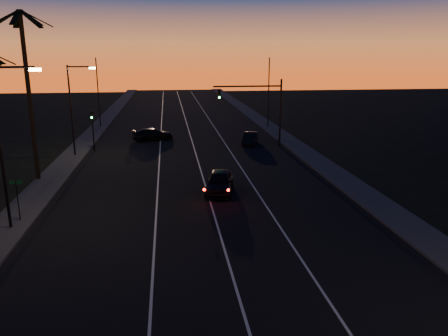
{
  "coord_description": "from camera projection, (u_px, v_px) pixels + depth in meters",
  "views": [
    {
      "loc": [
        -2.11,
        -4.04,
        9.54
      ],
      "look_at": [
        1.36,
        22.74,
        2.42
      ],
      "focal_mm": 35.0,
      "sensor_mm": 36.0,
      "label": 1
    }
  ],
  "objects": [
    {
      "name": "streetlight_left_far",
      "position": [
        74.0,
        103.0,
        40.39
      ],
      "size": [
        2.55,
        0.26,
        8.5
      ],
      "color": "black",
      "rests_on": "ground"
    },
    {
      "name": "lane_stripe_mid",
      "position": [
        202.0,
        174.0,
        35.39
      ],
      "size": [
        0.12,
        160.0,
        0.01
      ],
      "primitive_type": "cube",
      "color": "silver",
      "rests_on": "road"
    },
    {
      "name": "lead_car",
      "position": [
        220.0,
        182.0,
        30.7
      ],
      "size": [
        2.72,
        5.32,
        1.55
      ],
      "color": "black",
      "rests_on": "road"
    },
    {
      "name": "streetlight_left_near",
      "position": [
        5.0,
        136.0,
        23.06
      ],
      "size": [
        2.55,
        0.26,
        9.0
      ],
      "color": "black",
      "rests_on": "ground"
    },
    {
      "name": "road",
      "position": [
        196.0,
        175.0,
        35.33
      ],
      "size": [
        20.0,
        170.0,
        0.01
      ],
      "primitive_type": "cube",
      "color": "black",
      "rests_on": "ground"
    },
    {
      "name": "signal_mast",
      "position": [
        258.0,
        101.0,
        44.58
      ],
      "size": [
        7.1,
        0.41,
        7.0
      ],
      "color": "black",
      "rests_on": "ground"
    },
    {
      "name": "far_pole_right",
      "position": [
        269.0,
        93.0,
        56.65
      ],
      "size": [
        0.14,
        0.14,
        9.0
      ],
      "primitive_type": "cylinder",
      "color": "black",
      "rests_on": "ground"
    },
    {
      "name": "signal_post",
      "position": [
        92.0,
        123.0,
        42.99
      ],
      "size": [
        0.28,
        0.37,
        4.2
      ],
      "color": "black",
      "rests_on": "ground"
    },
    {
      "name": "cross_car",
      "position": [
        153.0,
        134.0,
        49.15
      ],
      "size": [
        5.06,
        3.37,
        1.36
      ],
      "color": "black",
      "rests_on": "road"
    },
    {
      "name": "lane_stripe_left",
      "position": [
        158.0,
        176.0,
        34.96
      ],
      "size": [
        0.12,
        160.0,
        0.01
      ],
      "primitive_type": "cube",
      "color": "silver",
      "rests_on": "road"
    },
    {
      "name": "sidewalk_right",
      "position": [
        329.0,
        169.0,
        36.71
      ],
      "size": [
        2.4,
        170.0,
        0.16
      ],
      "primitive_type": "cube",
      "color": "#31312F",
      "rests_on": "ground"
    },
    {
      "name": "palm_far",
      "position": [
        27.0,
        80.0,
        31.88
      ],
      "size": [
        4.25,
        4.16,
        12.53
      ],
      "color": "black",
      "rests_on": "ground"
    },
    {
      "name": "right_car",
      "position": [
        250.0,
        138.0,
        46.94
      ],
      "size": [
        2.47,
        4.16,
        1.3
      ],
      "color": "black",
      "rests_on": "road"
    },
    {
      "name": "sidewalk_left",
      "position": [
        52.0,
        179.0,
        33.92
      ],
      "size": [
        2.4,
        170.0,
        0.16
      ],
      "primitive_type": "cube",
      "color": "#31312F",
      "rests_on": "ground"
    },
    {
      "name": "street_sign",
      "position": [
        17.0,
        196.0,
        24.94
      ],
      "size": [
        0.7,
        0.06,
        2.6
      ],
      "color": "black",
      "rests_on": "ground"
    },
    {
      "name": "lane_stripe_right",
      "position": [
        244.0,
        173.0,
        35.83
      ],
      "size": [
        0.12,
        160.0,
        0.01
      ],
      "primitive_type": "cube",
      "color": "silver",
      "rests_on": "road"
    },
    {
      "name": "far_pole_left",
      "position": [
        98.0,
        93.0,
        56.79
      ],
      "size": [
        0.14,
        0.14,
        9.0
      ],
      "primitive_type": "cylinder",
      "color": "black",
      "rests_on": "ground"
    }
  ]
}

